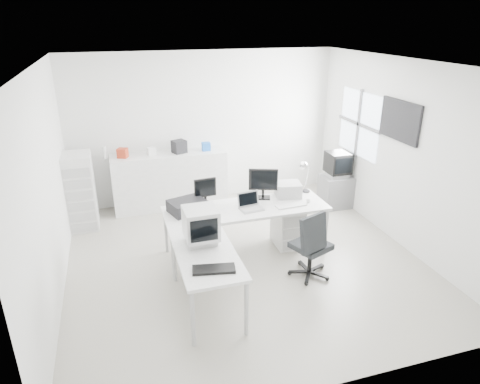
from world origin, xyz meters
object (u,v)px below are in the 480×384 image
object	(u,v)px
filing_cabinet	(81,192)
sideboard	(170,180)
main_desk	(246,230)
office_chair	(311,243)
lcd_monitor_small	(205,192)
crt_monitor	(201,228)
laser_printer	(288,190)
tv_cabinet	(335,191)
side_desk	(207,279)
drawer_pedestal	(288,227)
lcd_monitor_large	(263,184)
crt_tv	(338,165)
inkjet_printer	(187,206)
laptop	(252,203)

from	to	relation	value
filing_cabinet	sideboard	bearing A→B (deg)	16.04
main_desk	office_chair	bearing A→B (deg)	-52.27
lcd_monitor_small	crt_monitor	distance (m)	1.14
laser_printer	tv_cabinet	size ratio (longest dim) A/B	0.63
office_chair	sideboard	world-z (taller)	sideboard
side_desk	drawer_pedestal	bearing A→B (deg)	36.57
lcd_monitor_small	laser_printer	world-z (taller)	lcd_monitor_small
lcd_monitor_large	sideboard	world-z (taller)	lcd_monitor_large
side_desk	crt_monitor	bearing A→B (deg)	90.00
office_chair	filing_cabinet	bearing A→B (deg)	119.43
main_desk	filing_cabinet	bearing A→B (deg)	145.89
laser_printer	filing_cabinet	bearing A→B (deg)	166.05
side_desk	crt_tv	distance (m)	3.76
main_desk	side_desk	size ratio (longest dim) A/B	1.71
laser_printer	crt_tv	world-z (taller)	crt_tv
inkjet_printer	laser_printer	xyz separation A→B (m)	(1.60, 0.12, 0.02)
lcd_monitor_large	crt_tv	bearing A→B (deg)	45.97
drawer_pedestal	office_chair	world-z (taller)	office_chair
lcd_monitor_large	crt_tv	xyz separation A→B (m)	(1.78, 0.90, -0.15)
crt_tv	sideboard	world-z (taller)	crt_tv
side_desk	office_chair	world-z (taller)	office_chair
lcd_monitor_large	crt_monitor	xyz separation A→B (m)	(-1.20, -1.10, -0.02)
side_desk	sideboard	bearing A→B (deg)	89.61
drawer_pedestal	crt_tv	size ratio (longest dim) A/B	1.20
laser_printer	tv_cabinet	xyz separation A→B (m)	(1.38, 0.93, -0.56)
main_desk	drawer_pedestal	xyz separation A→B (m)	(0.70, 0.05, -0.08)
drawer_pedestal	lcd_monitor_large	xyz separation A→B (m)	(-0.35, 0.20, 0.68)
laptop	crt_monitor	world-z (taller)	crt_monitor
drawer_pedestal	crt_tv	distance (m)	1.88
lcd_monitor_small	drawer_pedestal	bearing A→B (deg)	-14.18
main_desk	laptop	world-z (taller)	laptop
lcd_monitor_large	filing_cabinet	xyz separation A→B (m)	(-2.72, 1.36, -0.33)
office_chair	sideboard	size ratio (longest dim) A/B	0.49
drawer_pedestal	inkjet_printer	world-z (taller)	inkjet_printer
crt_tv	main_desk	bearing A→B (deg)	-151.67
drawer_pedestal	lcd_monitor_small	size ratio (longest dim) A/B	1.47
tv_cabinet	crt_monitor	bearing A→B (deg)	-146.16
main_desk	tv_cabinet	size ratio (longest dim) A/B	3.99
tv_cabinet	side_desk	bearing A→B (deg)	-142.97
laptop	sideboard	world-z (taller)	sideboard
lcd_monitor_small	filing_cabinet	bearing A→B (deg)	138.24
crt_tv	drawer_pedestal	bearing A→B (deg)	-142.47
laptop	filing_cabinet	xyz separation A→B (m)	(-2.42, 1.71, -0.20)
inkjet_printer	lcd_monitor_large	size ratio (longest dim) A/B	1.07
office_chair	lcd_monitor_small	bearing A→B (deg)	116.15
main_desk	laptop	size ratio (longest dim) A/B	7.90
drawer_pedestal	laptop	distance (m)	0.86
crt_monitor	sideboard	world-z (taller)	crt_monitor
laptop	office_chair	bearing A→B (deg)	-58.97
lcd_monitor_large	sideboard	xyz separation A→B (m)	(-1.18, 1.80, -0.46)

